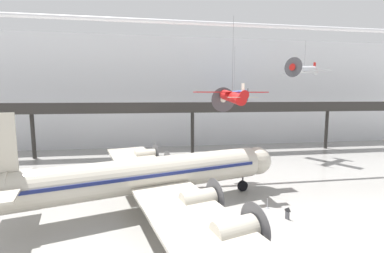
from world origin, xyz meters
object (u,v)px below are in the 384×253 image
object	(u,v)px
suspended_plane_blue_trainer	(234,94)
info_sign_pedestal	(287,215)
airliner_silver_main	(147,175)
stanchion_barrier	(267,205)
suspended_plane_red_highwing	(232,97)
suspended_plane_silver_racer	(304,70)

from	to	relation	value
suspended_plane_blue_trainer	info_sign_pedestal	size ratio (longest dim) A/B	8.70
airliner_silver_main	info_sign_pedestal	distance (m)	14.34
stanchion_barrier	info_sign_pedestal	distance (m)	2.67
suspended_plane_red_highwing	stanchion_barrier	bearing A→B (deg)	-168.50
stanchion_barrier	info_sign_pedestal	size ratio (longest dim) A/B	0.87
airliner_silver_main	info_sign_pedestal	size ratio (longest dim) A/B	29.39
suspended_plane_blue_trainer	stanchion_barrier	size ratio (longest dim) A/B	10.02
suspended_plane_blue_trainer	suspended_plane_silver_racer	xyz separation A→B (m)	(11.31, -6.20, 4.29)
stanchion_barrier	airliner_silver_main	bearing A→B (deg)	171.37
suspended_plane_red_highwing	stanchion_barrier	distance (m)	13.50
airliner_silver_main	suspended_plane_red_highwing	distance (m)	14.35
suspended_plane_blue_trainer	suspended_plane_silver_racer	distance (m)	13.59
airliner_silver_main	suspended_plane_red_highwing	world-z (taller)	suspended_plane_red_highwing
suspended_plane_silver_racer	info_sign_pedestal	size ratio (longest dim) A/B	7.46
suspended_plane_red_highwing	info_sign_pedestal	world-z (taller)	suspended_plane_red_highwing
suspended_plane_blue_trainer	airliner_silver_main	bearing A→B (deg)	-97.32
airliner_silver_main	suspended_plane_red_highwing	bearing A→B (deg)	10.48
airliner_silver_main	suspended_plane_blue_trainer	xyz separation A→B (m)	(17.06, 24.36, 8.61)
suspended_plane_red_highwing	suspended_plane_silver_racer	xyz separation A→B (m)	(17.72, 12.92, 4.82)
suspended_plane_blue_trainer	suspended_plane_silver_racer	bearing A→B (deg)	-1.05
info_sign_pedestal	suspended_plane_silver_racer	bearing A→B (deg)	37.57
suspended_plane_silver_racer	suspended_plane_red_highwing	bearing A→B (deg)	8.40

